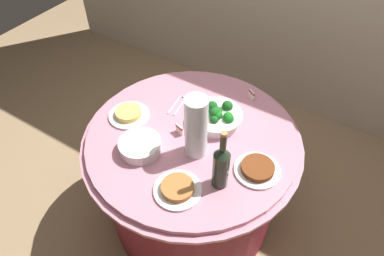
{
  "coord_description": "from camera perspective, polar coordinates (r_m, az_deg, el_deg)",
  "views": [
    {
      "loc": [
        0.64,
        -1.04,
        2.05
      ],
      "look_at": [
        0.0,
        0.0,
        0.79
      ],
      "focal_mm": 32.12,
      "sensor_mm": 36.0,
      "label": 1
    }
  ],
  "objects": [
    {
      "name": "ground_plane",
      "position": [
        2.38,
        0.0,
        -13.35
      ],
      "size": [
        6.0,
        6.0,
        0.0
      ],
      "primitive_type": "plane",
      "color": "#9E7F5B"
    },
    {
      "name": "buffet_table",
      "position": [
        2.07,
        0.0,
        -8.02
      ],
      "size": [
        1.16,
        1.16,
        0.74
      ],
      "color": "maroon",
      "rests_on": "ground_plane"
    },
    {
      "name": "broccoli_bowl",
      "position": [
        1.83,
        4.14,
        1.99
      ],
      "size": [
        0.28,
        0.28,
        0.11
      ],
      "color": "white",
      "rests_on": "buffet_table"
    },
    {
      "name": "plate_stack",
      "position": [
        1.71,
        -8.64,
        -2.98
      ],
      "size": [
        0.21,
        0.21,
        0.06
      ],
      "color": "white",
      "rests_on": "buffet_table"
    },
    {
      "name": "wine_bottle",
      "position": [
        1.5,
        4.85,
        -6.26
      ],
      "size": [
        0.07,
        0.07,
        0.34
      ],
      "color": "#253122",
      "rests_on": "buffet_table"
    },
    {
      "name": "decorative_fruit_vase",
      "position": [
        1.6,
        0.68,
        -0.44
      ],
      "size": [
        0.11,
        0.11,
        0.34
      ],
      "color": "silver",
      "rests_on": "buffet_table"
    },
    {
      "name": "serving_tongs",
      "position": [
        1.95,
        -2.38,
        3.91
      ],
      "size": [
        0.07,
        0.17,
        0.01
      ],
      "color": "silver",
      "rests_on": "buffet_table"
    },
    {
      "name": "food_plate_stir_fry",
      "position": [
        1.65,
        10.8,
        -6.7
      ],
      "size": [
        0.22,
        0.22,
        0.04
      ],
      "color": "white",
      "rests_on": "buffet_table"
    },
    {
      "name": "food_plate_noodles",
      "position": [
        1.9,
        -10.47,
        2.31
      ],
      "size": [
        0.22,
        0.22,
        0.04
      ],
      "color": "white",
      "rests_on": "buffet_table"
    },
    {
      "name": "food_plate_peanuts",
      "position": [
        1.56,
        -2.41,
        -10.03
      ],
      "size": [
        0.22,
        0.22,
        0.04
      ],
      "color": "white",
      "rests_on": "buffet_table"
    },
    {
      "name": "label_placard_front",
      "position": [
        2.0,
        9.85,
        5.53
      ],
      "size": [
        0.05,
        0.03,
        0.05
      ],
      "color": "white",
      "rests_on": "buffet_table"
    },
    {
      "name": "label_placard_mid",
      "position": [
        1.77,
        -2.15,
        -0.19
      ],
      "size": [
        0.05,
        0.02,
        0.05
      ],
      "color": "white",
      "rests_on": "buffet_table"
    }
  ]
}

